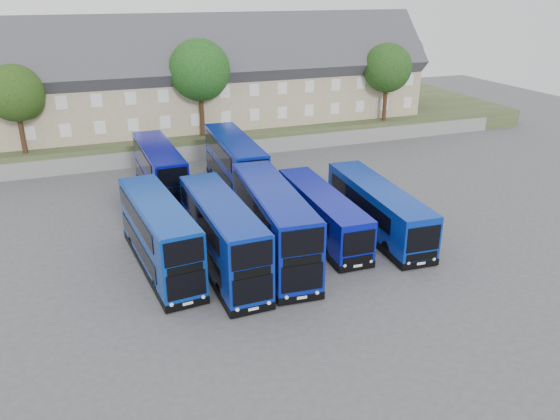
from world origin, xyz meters
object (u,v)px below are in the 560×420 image
at_px(tree_east, 388,70).
at_px(tree_far, 401,56).
at_px(dd_front_mid, 222,237).
at_px(tree_west, 17,95).
at_px(coach_east_a, 322,214).
at_px(tree_mid, 201,72).
at_px(dd_front_left, 160,236).

relative_size(tree_east, tree_far, 0.94).
relative_size(dd_front_mid, tree_west, 1.41).
distance_m(coach_east_a, tree_far, 36.66).
distance_m(coach_east_a, tree_mid, 22.46).
bearing_deg(tree_west, tree_far, 9.46).
distance_m(dd_front_left, dd_front_mid, 3.71).
relative_size(dd_front_mid, tree_far, 1.24).
xyz_separation_m(coach_east_a, tree_west, (-18.91, 20.78, 5.57)).
height_order(dd_front_mid, tree_far, tree_far).
distance_m(dd_front_left, tree_far, 44.78).
relative_size(coach_east_a, tree_mid, 1.21).
distance_m(tree_west, tree_mid, 16.04).
distance_m(dd_front_left, tree_mid, 24.29).
height_order(tree_west, tree_mid, tree_mid).
bearing_deg(tree_east, tree_west, -180.00).
height_order(tree_mid, tree_far, tree_mid).
height_order(dd_front_left, tree_far, tree_far).
xyz_separation_m(coach_east_a, tree_far, (23.09, 27.78, 6.24)).
xyz_separation_m(dd_front_left, tree_east, (27.93, 21.66, 5.35)).
bearing_deg(tree_far, dd_front_mid, -135.35).
distance_m(tree_west, tree_east, 36.00).
relative_size(tree_west, tree_far, 0.88).
bearing_deg(tree_mid, dd_front_mid, -100.87).
height_order(dd_front_left, dd_front_mid, dd_front_mid).
bearing_deg(coach_east_a, dd_front_mid, -160.39).
relative_size(dd_front_mid, tree_mid, 1.18).
xyz_separation_m(coach_east_a, tree_east, (17.09, 20.78, 5.91)).
height_order(tree_east, tree_far, tree_far).
bearing_deg(tree_east, tree_mid, 178.57).
bearing_deg(dd_front_mid, tree_east, 42.09).
height_order(dd_front_left, tree_west, tree_west).
relative_size(coach_east_a, tree_far, 1.29).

